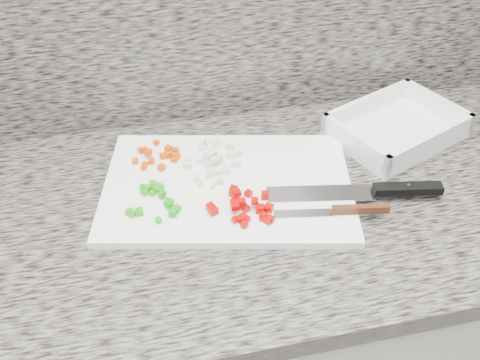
% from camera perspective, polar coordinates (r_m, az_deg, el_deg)
% --- Properties ---
extents(cabinet, '(3.92, 0.62, 0.86)m').
position_cam_1_polar(cabinet, '(1.38, 0.49, -16.70)').
color(cabinet, beige).
rests_on(cabinet, ground).
extents(countertop, '(3.96, 0.64, 0.04)m').
position_cam_1_polar(countertop, '(1.03, 0.62, -2.87)').
color(countertop, '#635E57').
rests_on(countertop, cabinet).
extents(cutting_board, '(0.53, 0.41, 0.02)m').
position_cam_1_polar(cutting_board, '(1.03, -1.33, -0.64)').
color(cutting_board, white).
rests_on(cutting_board, countertop).
extents(carrot_pile, '(0.10, 0.10, 0.02)m').
position_cam_1_polar(carrot_pile, '(1.09, -8.54, 2.59)').
color(carrot_pile, '#D04004').
rests_on(carrot_pile, cutting_board).
extents(onion_pile, '(0.12, 0.12, 0.02)m').
position_cam_1_polar(onion_pile, '(1.08, -2.51, 2.62)').
color(onion_pile, silver).
rests_on(onion_pile, cutting_board).
extents(green_pepper_pile, '(0.10, 0.11, 0.02)m').
position_cam_1_polar(green_pepper_pile, '(0.99, -8.97, -2.02)').
color(green_pepper_pile, '#1B9B0E').
rests_on(green_pepper_pile, cutting_board).
extents(red_pepper_pile, '(0.12, 0.11, 0.02)m').
position_cam_1_polar(red_pepper_pile, '(0.96, 0.60, -2.85)').
color(red_pepper_pile, '#AD0402').
rests_on(red_pepper_pile, cutting_board).
extents(garlic_pile, '(0.06, 0.04, 0.01)m').
position_cam_1_polar(garlic_pile, '(1.03, -3.30, 0.02)').
color(garlic_pile, beige).
rests_on(garlic_pile, cutting_board).
extents(chef_knife, '(0.33, 0.09, 0.02)m').
position_cam_1_polar(chef_knife, '(1.03, 14.47, -1.08)').
color(chef_knife, silver).
rests_on(chef_knife, cutting_board).
extents(paring_knife, '(0.21, 0.05, 0.02)m').
position_cam_1_polar(paring_knife, '(0.98, 11.23, -3.21)').
color(paring_knife, silver).
rests_on(paring_knife, cutting_board).
extents(tray, '(0.32, 0.28, 0.06)m').
position_cam_1_polar(tray, '(1.22, 16.32, 5.27)').
color(tray, white).
rests_on(tray, countertop).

